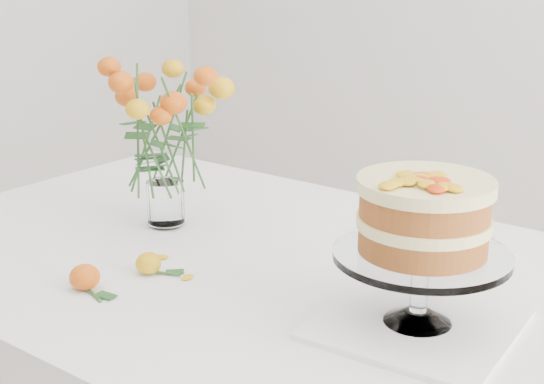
# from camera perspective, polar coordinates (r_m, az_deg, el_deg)

# --- Properties ---
(table) EXTENTS (1.43, 0.93, 0.76)m
(table) POSITION_cam_1_polar(r_m,az_deg,el_deg) (1.43, -1.81, -7.90)
(table) COLOR tan
(table) RESTS_ON ground
(napkin) EXTENTS (0.29, 0.29, 0.01)m
(napkin) POSITION_cam_1_polar(r_m,az_deg,el_deg) (1.16, 10.87, -9.74)
(napkin) COLOR white
(napkin) RESTS_ON table
(cake_stand) EXTENTS (0.26, 0.26, 0.23)m
(cake_stand) POSITION_cam_1_polar(r_m,az_deg,el_deg) (1.10, 11.33, -2.33)
(cake_stand) COLOR white
(cake_stand) RESTS_ON napkin
(rose_vase) EXTENTS (0.33, 0.33, 0.38)m
(rose_vase) POSITION_cam_1_polar(r_m,az_deg,el_deg) (1.51, -8.29, 5.45)
(rose_vase) COLOR white
(rose_vase) RESTS_ON table
(loose_rose_near) EXTENTS (0.08, 0.05, 0.04)m
(loose_rose_near) POSITION_cam_1_polar(r_m,az_deg,el_deg) (1.34, -9.27, -5.32)
(loose_rose_near) COLOR #F2A415
(loose_rose_near) RESTS_ON table
(loose_rose_far) EXTENTS (0.09, 0.05, 0.04)m
(loose_rose_far) POSITION_cam_1_polar(r_m,az_deg,el_deg) (1.30, -13.91, -6.25)
(loose_rose_far) COLOR #D65F0A
(loose_rose_far) RESTS_ON table
(stray_petal_a) EXTENTS (0.03, 0.02, 0.00)m
(stray_petal_a) POSITION_cam_1_polar(r_m,az_deg,el_deg) (1.40, -8.26, -4.87)
(stray_petal_a) COLOR #F3AF0F
(stray_petal_a) RESTS_ON table
(stray_petal_b) EXTENTS (0.03, 0.02, 0.00)m
(stray_petal_b) POSITION_cam_1_polar(r_m,az_deg,el_deg) (1.31, -6.39, -6.41)
(stray_petal_b) COLOR #F3AF0F
(stray_petal_b) RESTS_ON table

